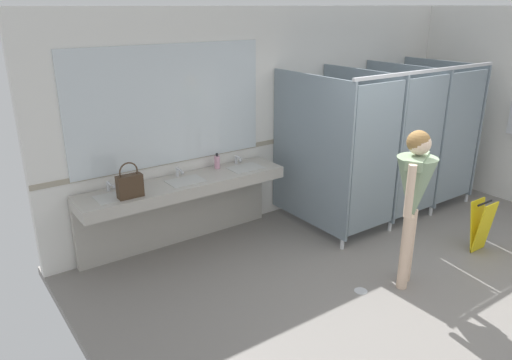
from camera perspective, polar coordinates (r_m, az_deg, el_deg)
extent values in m
cube|color=gray|center=(5.69, 18.83, -11.65)|extent=(6.64, 5.51, 0.10)
cube|color=silver|center=(6.78, 2.92, 7.79)|extent=(6.64, 0.12, 2.81)
cube|color=#9E937F|center=(6.81, 3.20, 4.76)|extent=(6.64, 0.01, 0.06)
cube|color=#B2ADA3|center=(5.77, -8.36, -0.71)|extent=(2.53, 0.54, 0.14)
cube|color=#B2ADA3|center=(6.13, -9.16, -3.95)|extent=(2.53, 0.08, 0.74)
cube|color=beige|center=(5.44, -16.12, -2.40)|extent=(0.42, 0.30, 0.11)
cylinder|color=silver|center=(5.59, -16.97, -0.72)|extent=(0.04, 0.04, 0.11)
cylinder|color=silver|center=(5.53, -16.83, -0.45)|extent=(0.03, 0.11, 0.03)
sphere|color=silver|center=(5.63, -16.31, -0.78)|extent=(0.04, 0.04, 0.04)
cube|color=beige|center=(5.74, -8.23, -0.61)|extent=(0.42, 0.30, 0.11)
cylinder|color=silver|center=(5.88, -9.24, 0.94)|extent=(0.04, 0.04, 0.11)
cylinder|color=silver|center=(5.82, -9.02, 1.21)|extent=(0.03, 0.11, 0.03)
sphere|color=silver|center=(5.93, -8.66, 0.86)|extent=(0.04, 0.04, 0.04)
cube|color=beige|center=(6.14, -1.25, 0.98)|extent=(0.42, 0.30, 0.11)
cylinder|color=silver|center=(6.28, -2.35, 2.40)|extent=(0.04, 0.04, 0.11)
cylinder|color=silver|center=(6.22, -2.07, 2.67)|extent=(0.03, 0.11, 0.03)
sphere|color=silver|center=(6.33, -1.86, 2.32)|extent=(0.04, 0.04, 0.04)
cube|color=silver|center=(5.77, -10.11, 8.60)|extent=(2.43, 0.02, 1.38)
cube|color=gray|center=(6.16, 6.29, 3.32)|extent=(0.03, 1.45, 1.92)
cylinder|color=silver|center=(6.09, 10.09, -7.43)|extent=(0.05, 0.05, 0.12)
cube|color=gray|center=(6.75, 11.91, 4.49)|extent=(0.03, 1.45, 1.92)
cylinder|color=silver|center=(6.69, 15.44, -5.27)|extent=(0.05, 0.05, 0.12)
cube|color=gray|center=(7.40, 16.59, 5.44)|extent=(0.03, 1.45, 1.92)
cylinder|color=silver|center=(7.35, 19.83, -3.45)|extent=(0.05, 0.05, 0.12)
cube|color=gray|center=(8.10, 20.50, 6.20)|extent=(0.03, 1.45, 1.92)
cylinder|color=silver|center=(8.05, 23.47, -1.91)|extent=(0.05, 0.05, 0.12)
cube|color=gray|center=(5.99, 13.85, 2.39)|extent=(0.80, 0.03, 1.82)
cube|color=gray|center=(6.66, 18.85, 3.64)|extent=(0.80, 0.03, 1.82)
cube|color=gray|center=(7.38, 22.93, 4.63)|extent=(0.80, 0.03, 1.82)
cube|color=#B7BABF|center=(6.48, 19.83, 11.98)|extent=(2.69, 0.04, 0.04)
cylinder|color=beige|center=(5.46, 17.48, -7.32)|extent=(0.11, 0.11, 0.83)
cylinder|color=beige|center=(5.30, 17.12, -8.14)|extent=(0.11, 0.11, 0.83)
cone|color=gray|center=(5.12, 18.04, -1.26)|extent=(0.54, 0.54, 0.71)
cube|color=gray|center=(5.02, 18.43, 2.19)|extent=(0.47, 0.35, 0.10)
cylinder|color=beige|center=(5.33, 18.61, 0.52)|extent=(0.08, 0.08, 0.53)
cylinder|color=beige|center=(4.85, 17.63, -1.25)|extent=(0.08, 0.08, 0.53)
sphere|color=beige|center=(4.97, 18.64, 4.08)|extent=(0.22, 0.22, 0.22)
sphere|color=olive|center=(4.97, 18.55, 4.26)|extent=(0.23, 0.23, 0.23)
cube|color=#3F2D1E|center=(5.32, -14.59, -0.72)|extent=(0.27, 0.11, 0.25)
torus|color=#3F2D1E|center=(5.27, -14.74, 0.96)|extent=(0.21, 0.02, 0.21)
cylinder|color=#D899B2|center=(6.11, -4.59, 2.09)|extent=(0.07, 0.07, 0.16)
cylinder|color=black|center=(6.08, -4.61, 2.98)|extent=(0.03, 0.03, 0.04)
cylinder|color=white|center=(5.40, -15.68, -1.34)|extent=(0.07, 0.07, 0.11)
cube|color=yellow|center=(6.43, 25.24, -5.06)|extent=(0.28, 0.10, 0.64)
cube|color=yellow|center=(6.47, 24.56, -4.81)|extent=(0.28, 0.10, 0.64)
cylinder|color=black|center=(6.34, 25.29, -2.46)|extent=(0.28, 0.02, 0.02)
cylinder|color=#B7BABF|center=(5.33, 12.20, -12.59)|extent=(0.14, 0.14, 0.01)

